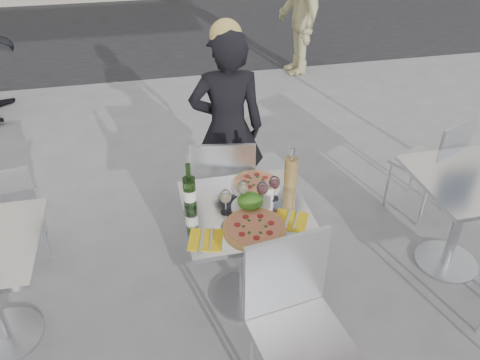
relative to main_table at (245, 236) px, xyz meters
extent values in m
plane|color=slate|center=(0.00, 0.00, -0.54)|extent=(80.00, 80.00, 0.00)
cube|color=black|center=(0.00, 6.50, -0.54)|extent=(24.00, 5.00, 0.00)
cylinder|color=#B7BABF|center=(0.00, 0.00, -0.53)|extent=(0.44, 0.44, 0.02)
cylinder|color=#B7BABF|center=(0.00, 0.00, -0.17)|extent=(0.07, 0.07, 0.72)
cube|color=silver|center=(0.00, 0.00, 0.20)|extent=(0.72, 0.72, 0.03)
cylinder|color=#B7BABF|center=(-1.50, 0.00, -0.53)|extent=(0.44, 0.44, 0.02)
cylinder|color=#B7BABF|center=(1.50, 0.00, -0.53)|extent=(0.44, 0.44, 0.02)
cylinder|color=#B7BABF|center=(1.50, 0.00, -0.17)|extent=(0.07, 0.07, 0.72)
cube|color=silver|center=(1.50, 0.00, 0.20)|extent=(0.72, 0.72, 0.03)
cylinder|color=silver|center=(0.20, 0.79, -0.31)|extent=(0.02, 0.02, 0.46)
cylinder|color=silver|center=(-0.16, 0.86, -0.31)|extent=(0.02, 0.02, 0.46)
cylinder|color=silver|center=(0.13, 0.43, -0.31)|extent=(0.02, 0.02, 0.46)
cylinder|color=silver|center=(-0.23, 0.50, -0.31)|extent=(0.02, 0.02, 0.46)
cube|color=silver|center=(-0.02, 0.64, -0.07)|extent=(0.49, 0.49, 0.03)
cube|color=silver|center=(-0.05, 0.44, 0.17)|extent=(0.42, 0.10, 0.46)
cylinder|color=silver|center=(-0.10, -0.60, -0.30)|extent=(0.03, 0.03, 0.47)
cylinder|color=silver|center=(0.27, -0.55, -0.30)|extent=(0.03, 0.03, 0.47)
cube|color=silver|center=(0.11, -0.76, -0.05)|extent=(0.51, 0.51, 0.03)
cube|color=silver|center=(0.08, -0.54, 0.20)|extent=(0.44, 0.09, 0.47)
cylinder|color=silver|center=(-1.37, 0.96, -0.34)|extent=(0.02, 0.02, 0.41)
cylinder|color=silver|center=(-1.30, 0.64, -0.34)|extent=(0.02, 0.02, 0.41)
cube|color=silver|center=(-1.49, 0.76, -0.12)|extent=(0.45, 0.45, 0.02)
cube|color=silver|center=(-1.46, 0.58, 0.09)|extent=(0.38, 0.10, 0.41)
cylinder|color=silver|center=(1.70, 0.88, -0.33)|extent=(0.02, 0.02, 0.43)
cylinder|color=silver|center=(1.38, 0.74, -0.33)|extent=(0.02, 0.02, 0.43)
cylinder|color=silver|center=(1.84, 0.57, -0.33)|extent=(0.02, 0.02, 0.43)
cylinder|color=silver|center=(1.52, 0.43, -0.33)|extent=(0.02, 0.02, 0.43)
cube|color=silver|center=(1.61, 0.65, -0.10)|extent=(0.53, 0.53, 0.02)
cube|color=silver|center=(1.69, 0.47, 0.13)|extent=(0.37, 0.18, 0.43)
imported|color=black|center=(0.08, 0.95, 0.23)|extent=(0.58, 0.41, 1.53)
imported|color=#8F895C|center=(1.57, 3.84, 0.34)|extent=(0.66, 1.14, 1.76)
cylinder|color=#E2B058|center=(0.01, -0.19, 0.22)|extent=(0.35, 0.35, 0.02)
cylinder|color=#C5B780|center=(0.01, -0.19, 0.23)|extent=(0.31, 0.31, 0.00)
cylinder|color=white|center=(0.11, 0.22, 0.22)|extent=(0.31, 0.31, 0.01)
cylinder|color=#E2B058|center=(0.11, 0.21, 0.23)|extent=(0.27, 0.27, 0.02)
cylinder|color=#C5B780|center=(0.11, 0.21, 0.24)|extent=(0.24, 0.24, 0.00)
cylinder|color=white|center=(0.03, 0.01, 0.22)|extent=(0.22, 0.22, 0.01)
ellipsoid|color=#205B16|center=(0.03, 0.01, 0.26)|extent=(0.15, 0.15, 0.08)
sphere|color=#B21914|center=(0.07, 0.03, 0.27)|extent=(0.03, 0.03, 0.03)
cylinder|color=#24481B|center=(-0.31, 0.08, 0.31)|extent=(0.07, 0.07, 0.20)
cone|color=#24481B|center=(-0.31, 0.08, 0.41)|extent=(0.07, 0.07, 0.03)
cylinder|color=#24481B|center=(-0.31, 0.08, 0.46)|extent=(0.03, 0.03, 0.10)
cylinder|color=silver|center=(-0.31, 0.08, 0.30)|extent=(0.07, 0.08, 0.07)
cylinder|color=tan|center=(0.31, 0.13, 0.32)|extent=(0.08, 0.08, 0.22)
cylinder|color=white|center=(0.31, 0.13, 0.46)|extent=(0.03, 0.03, 0.08)
cylinder|color=white|center=(0.15, 0.06, 0.26)|extent=(0.06, 0.06, 0.09)
cylinder|color=silver|center=(0.15, 0.06, 0.31)|extent=(0.06, 0.06, 0.02)
cylinder|color=white|center=(-0.12, -0.01, 0.21)|extent=(0.06, 0.06, 0.00)
cylinder|color=white|center=(-0.12, -0.01, 0.26)|extent=(0.01, 0.01, 0.09)
ellipsoid|color=white|center=(-0.12, -0.01, 0.33)|extent=(0.07, 0.07, 0.08)
ellipsoid|color=beige|center=(-0.12, -0.01, 0.32)|extent=(0.05, 0.05, 0.05)
cylinder|color=white|center=(-0.01, 0.05, 0.21)|extent=(0.06, 0.06, 0.00)
cylinder|color=white|center=(-0.01, 0.05, 0.26)|extent=(0.01, 0.01, 0.09)
ellipsoid|color=white|center=(-0.01, 0.05, 0.33)|extent=(0.07, 0.07, 0.08)
ellipsoid|color=beige|center=(-0.01, 0.05, 0.32)|extent=(0.05, 0.05, 0.05)
cylinder|color=white|center=(0.10, 0.02, 0.21)|extent=(0.06, 0.06, 0.00)
cylinder|color=white|center=(0.10, 0.02, 0.26)|extent=(0.01, 0.01, 0.09)
ellipsoid|color=white|center=(0.10, 0.02, 0.33)|extent=(0.07, 0.07, 0.08)
ellipsoid|color=#490A12|center=(0.10, 0.02, 0.32)|extent=(0.05, 0.05, 0.05)
cylinder|color=white|center=(0.19, 0.06, 0.21)|extent=(0.06, 0.06, 0.00)
cylinder|color=white|center=(0.19, 0.06, 0.26)|extent=(0.01, 0.01, 0.09)
ellipsoid|color=white|center=(0.19, 0.06, 0.33)|extent=(0.07, 0.07, 0.08)
ellipsoid|color=#490A12|center=(0.19, 0.06, 0.32)|extent=(0.05, 0.05, 0.05)
cube|color=yellow|center=(-0.27, -0.22, 0.21)|extent=(0.22, 0.22, 0.00)
cube|color=#B7BABF|center=(-0.29, -0.22, 0.22)|extent=(0.06, 0.20, 0.00)
cube|color=#B7BABF|center=(-0.24, -0.22, 0.22)|extent=(0.05, 0.18, 0.00)
cube|color=yellow|center=(0.22, -0.17, 0.21)|extent=(0.24, 0.24, 0.00)
cube|color=#B7BABF|center=(0.20, -0.17, 0.22)|extent=(0.11, 0.18, 0.00)
cube|color=#B7BABF|center=(0.25, -0.17, 0.22)|extent=(0.09, 0.16, 0.00)
camera|label=1|loc=(-0.50, -2.10, 1.87)|focal=35.00mm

